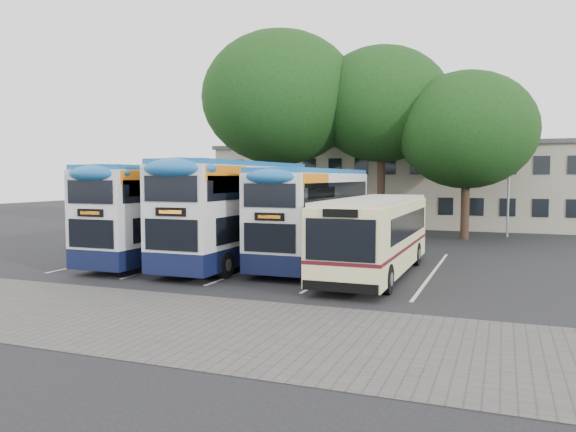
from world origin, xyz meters
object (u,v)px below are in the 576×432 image
Objects in this scene: bus_single at (376,231)px; tree_left at (280,98)px; bus_dd_mid at (239,208)px; tree_right at (467,130)px; tree_mid at (382,105)px; lamp_post at (509,155)px; bus_dd_left at (168,209)px; bus_dd_right at (314,212)px.

tree_left is at bearing 124.83° from bus_single.
bus_dd_mid is (3.11, -12.56, -6.43)m from tree_left.
tree_mid is at bearing 171.02° from tree_right.
tree_right is at bearing -139.65° from lamp_post.
bus_single is at bearing -79.00° from tree_mid.
bus_dd_left is (-6.61, -14.48, -6.03)m from tree_mid.
tree_left is at bearing -165.25° from tree_mid.
tree_left is 1.32× the size of tree_right.
bus_single is at bearing -99.45° from tree_right.
lamp_post is 3.46m from tree_right.
tree_mid is (-7.66, -1.21, 3.25)m from lamp_post.
tree_mid is at bearing 14.75° from tree_left.
lamp_post is 0.75× the size of tree_mid.
lamp_post is 21.40m from bus_dd_left.
tree_mid is 1.20× the size of tree_right.
bus_dd_left is at bearing -91.25° from tree_left.
lamp_post is at bearing 9.01° from tree_mid.
lamp_post is 0.69× the size of tree_left.
bus_single is (9.24, -13.28, -7.18)m from tree_left.
bus_single is (2.91, -14.95, -6.67)m from tree_mid.
tree_left is 14.45m from bus_dd_mid.
tree_mid reaches higher than tree_right.
tree_left reaches higher than tree_right.
tree_right reaches higher than bus_dd_right.
tree_left reaches higher than tree_mid.
tree_left is 14.39m from bus_dd_left.
lamp_post is 8.41m from tree_mid.
tree_mid is 16.63m from bus_single.
tree_mid is 1.20× the size of bus_dd_left.
bus_dd_mid reaches higher than bus_dd_left.
tree_left is 1.35× the size of bus_dd_right.
lamp_post is at bearing 61.54° from bus_dd_right.
bus_dd_mid is (3.39, 0.26, 0.10)m from bus_dd_left.
bus_single is at bearing -106.40° from lamp_post.
tree_right is (11.59, 0.84, -2.34)m from tree_left.
bus_single is (-2.35, -14.12, -4.84)m from tree_right.
bus_dd_left is (-14.28, -15.70, -2.78)m from lamp_post.
tree_right is 1.02× the size of bus_single.
tree_right is at bearing 66.39° from bus_dd_right.
bus_dd_mid is at bearing -76.10° from tree_left.
tree_right is at bearing 57.65° from bus_dd_mid.
tree_left reaches higher than bus_dd_right.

